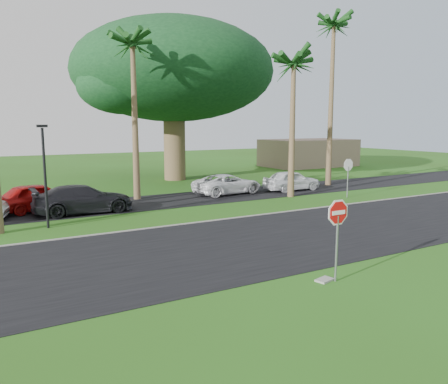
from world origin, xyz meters
TOP-DOWN VIEW (x-y plane):
  - ground at (0.00, 0.00)m, footprint 120.00×120.00m
  - road at (0.00, 2.00)m, footprint 120.00×8.00m
  - parking_strip at (0.00, 12.50)m, footprint 120.00×5.00m
  - curb at (0.00, 6.05)m, footprint 120.00×0.12m
  - stop_sign_near at (0.50, -3.00)m, footprint 1.05×0.07m
  - stop_sign_far at (12.00, 8.00)m, footprint 1.05×0.07m
  - palm_center at (0.00, 14.00)m, footprint 5.00×5.00m
  - palm_right_near at (9.00, 10.00)m, footprint 5.00×5.00m
  - palm_right_far at (15.00, 13.00)m, footprint 5.00×5.00m
  - canopy_tree at (6.00, 22.00)m, footprint 16.50×16.50m
  - streetlight_right at (-6.00, 8.50)m, footprint 0.45×0.25m
  - building_far at (24.00, 26.00)m, footprint 10.00×6.00m
  - car_red at (-5.86, 12.87)m, footprint 4.75×2.70m
  - car_dark at (-3.87, 11.11)m, footprint 5.14×2.11m
  - car_minivan at (5.97, 12.96)m, footprint 5.04×2.76m
  - car_pickup at (10.67, 12.06)m, footprint 4.22×1.71m
  - utility_slab at (0.24, -2.82)m, footprint 0.62×0.47m

SIDE VIEW (x-z plane):
  - ground at x=0.00m, z-range 0.00..0.00m
  - road at x=0.00m, z-range 0.00..0.02m
  - parking_strip at x=0.00m, z-range 0.00..0.02m
  - curb at x=0.00m, z-range 0.00..0.06m
  - utility_slab at x=0.24m, z-range 0.00..0.06m
  - car_minivan at x=5.97m, z-range 0.00..1.34m
  - car_pickup at x=10.67m, z-range 0.00..1.43m
  - car_dark at x=-3.87m, z-range 0.00..1.49m
  - car_red at x=-5.86m, z-range 0.00..1.52m
  - building_far at x=24.00m, z-range 0.00..3.00m
  - stop_sign_near at x=0.50m, z-range 0.46..3.09m
  - stop_sign_far at x=12.00m, z-range 0.46..3.09m
  - streetlight_right at x=-6.00m, z-range 0.33..4.97m
  - palm_right_near at x=9.00m, z-range 3.44..12.94m
  - canopy_tree at x=6.00m, z-range 2.39..15.51m
  - palm_center at x=0.00m, z-range 3.91..14.41m
  - palm_right_far at x=15.00m, z-range 5.08..18.08m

